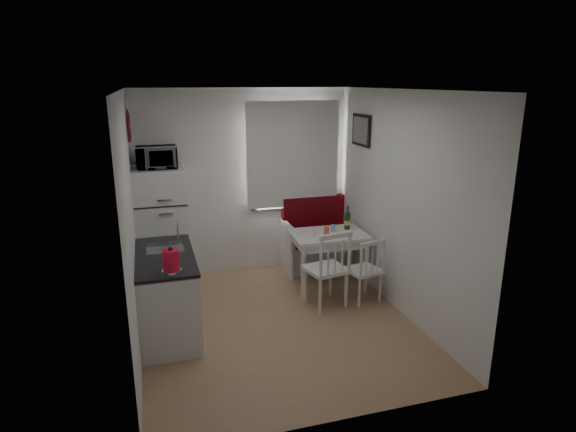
{
  "coord_description": "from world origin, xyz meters",
  "views": [
    {
      "loc": [
        -1.3,
        -4.84,
        2.69
      ],
      "look_at": [
        0.28,
        0.5,
        1.12
      ],
      "focal_mm": 30.0,
      "sensor_mm": 36.0,
      "label": 1
    }
  ],
  "objects_px": {
    "chair_right": "(367,264)",
    "wine_bottle": "(347,218)",
    "bench": "(330,243)",
    "kettle": "(171,260)",
    "dining_table": "(329,239)",
    "chair_left": "(329,262)",
    "fridge": "(162,229)",
    "kitchen_counter": "(167,293)",
    "microwave": "(157,157)"
  },
  "relations": [
    {
      "from": "kitchen_counter",
      "to": "kettle",
      "type": "height_order",
      "value": "kitchen_counter"
    },
    {
      "from": "kitchen_counter",
      "to": "dining_table",
      "type": "bearing_deg",
      "value": 17.63
    },
    {
      "from": "dining_table",
      "to": "microwave",
      "type": "height_order",
      "value": "microwave"
    },
    {
      "from": "chair_right",
      "to": "fridge",
      "type": "height_order",
      "value": "fridge"
    },
    {
      "from": "bench",
      "to": "kitchen_counter",
      "type": "bearing_deg",
      "value": -150.91
    },
    {
      "from": "chair_left",
      "to": "microwave",
      "type": "relative_size",
      "value": 1.09
    },
    {
      "from": "dining_table",
      "to": "chair_right",
      "type": "height_order",
      "value": "chair_right"
    },
    {
      "from": "kitchen_counter",
      "to": "fridge",
      "type": "height_order",
      "value": "fridge"
    },
    {
      "from": "chair_right",
      "to": "wine_bottle",
      "type": "xyz_separation_m",
      "value": [
        0.06,
        0.76,
        0.38
      ]
    },
    {
      "from": "dining_table",
      "to": "microwave",
      "type": "bearing_deg",
      "value": 168.43
    },
    {
      "from": "chair_left",
      "to": "wine_bottle",
      "type": "relative_size",
      "value": 1.69
    },
    {
      "from": "kitchen_counter",
      "to": "kettle",
      "type": "distance_m",
      "value": 0.79
    },
    {
      "from": "chair_left",
      "to": "kitchen_counter",
      "type": "bearing_deg",
      "value": 169.1
    },
    {
      "from": "dining_table",
      "to": "fridge",
      "type": "bearing_deg",
      "value": 167.16
    },
    {
      "from": "kitchen_counter",
      "to": "kettle",
      "type": "bearing_deg",
      "value": -84.72
    },
    {
      "from": "kitchen_counter",
      "to": "chair_right",
      "type": "height_order",
      "value": "kitchen_counter"
    },
    {
      "from": "kettle",
      "to": "dining_table",
      "type": "bearing_deg",
      "value": 30.17
    },
    {
      "from": "wine_bottle",
      "to": "chair_right",
      "type": "bearing_deg",
      "value": -94.25
    },
    {
      "from": "chair_right",
      "to": "wine_bottle",
      "type": "relative_size",
      "value": 1.43
    },
    {
      "from": "fridge",
      "to": "kettle",
      "type": "xyz_separation_m",
      "value": [
        0.03,
        -1.78,
        0.21
      ]
    },
    {
      "from": "fridge",
      "to": "kettle",
      "type": "height_order",
      "value": "fridge"
    },
    {
      "from": "bench",
      "to": "kettle",
      "type": "bearing_deg",
      "value": -141.62
    },
    {
      "from": "bench",
      "to": "dining_table",
      "type": "bearing_deg",
      "value": -113.73
    },
    {
      "from": "dining_table",
      "to": "fridge",
      "type": "relative_size",
      "value": 0.62
    },
    {
      "from": "kitchen_counter",
      "to": "fridge",
      "type": "relative_size",
      "value": 0.81
    },
    {
      "from": "microwave",
      "to": "kettle",
      "type": "distance_m",
      "value": 1.88
    },
    {
      "from": "kitchen_counter",
      "to": "chair_right",
      "type": "distance_m",
      "value": 2.39
    },
    {
      "from": "kitchen_counter",
      "to": "dining_table",
      "type": "distance_m",
      "value": 2.26
    },
    {
      "from": "dining_table",
      "to": "bench",
      "type": "bearing_deg",
      "value": 68.28
    },
    {
      "from": "dining_table",
      "to": "chair_right",
      "type": "distance_m",
      "value": 0.72
    },
    {
      "from": "chair_right",
      "to": "fridge",
      "type": "xyz_separation_m",
      "value": [
        -2.37,
        1.22,
        0.3
      ]
    },
    {
      "from": "kettle",
      "to": "chair_left",
      "type": "bearing_deg",
      "value": 16.48
    },
    {
      "from": "wine_bottle",
      "to": "bench",
      "type": "bearing_deg",
      "value": 90.87
    },
    {
      "from": "kitchen_counter",
      "to": "fridge",
      "type": "distance_m",
      "value": 1.3
    },
    {
      "from": "kettle",
      "to": "wine_bottle",
      "type": "distance_m",
      "value": 2.74
    },
    {
      "from": "kitchen_counter",
      "to": "bench",
      "type": "bearing_deg",
      "value": 29.09
    },
    {
      "from": "fridge",
      "to": "microwave",
      "type": "height_order",
      "value": "microwave"
    },
    {
      "from": "kitchen_counter",
      "to": "chair_right",
      "type": "xyz_separation_m",
      "value": [
        2.39,
        0.03,
        0.06
      ]
    },
    {
      "from": "chair_left",
      "to": "fridge",
      "type": "height_order",
      "value": "fridge"
    },
    {
      "from": "microwave",
      "to": "kitchen_counter",
      "type": "bearing_deg",
      "value": -90.94
    },
    {
      "from": "chair_right",
      "to": "chair_left",
      "type": "bearing_deg",
      "value": 170.2
    },
    {
      "from": "wine_bottle",
      "to": "kettle",
      "type": "bearing_deg",
      "value": -151.24
    },
    {
      "from": "bench",
      "to": "dining_table",
      "type": "height_order",
      "value": "bench"
    },
    {
      "from": "microwave",
      "to": "kettle",
      "type": "bearing_deg",
      "value": -89.01
    },
    {
      "from": "wine_bottle",
      "to": "fridge",
      "type": "bearing_deg",
      "value": 169.21
    },
    {
      "from": "bench",
      "to": "chair_right",
      "type": "relative_size",
      "value": 3.17
    },
    {
      "from": "chair_right",
      "to": "wine_bottle",
      "type": "bearing_deg",
      "value": 74.14
    },
    {
      "from": "kettle",
      "to": "fridge",
      "type": "bearing_deg",
      "value": 90.97
    },
    {
      "from": "chair_left",
      "to": "kettle",
      "type": "bearing_deg",
      "value": -174.72
    },
    {
      "from": "bench",
      "to": "fridge",
      "type": "bearing_deg",
      "value": -177.31
    }
  ]
}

